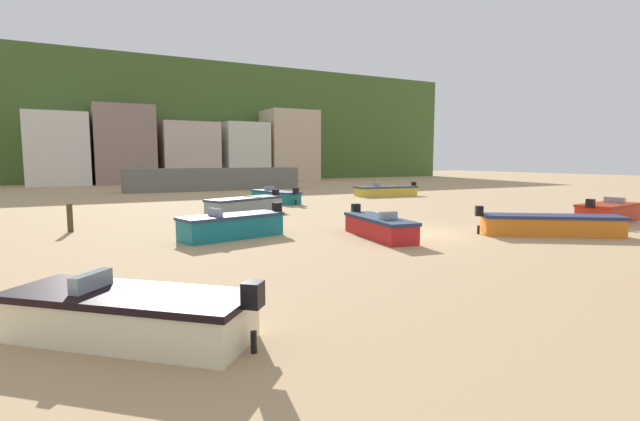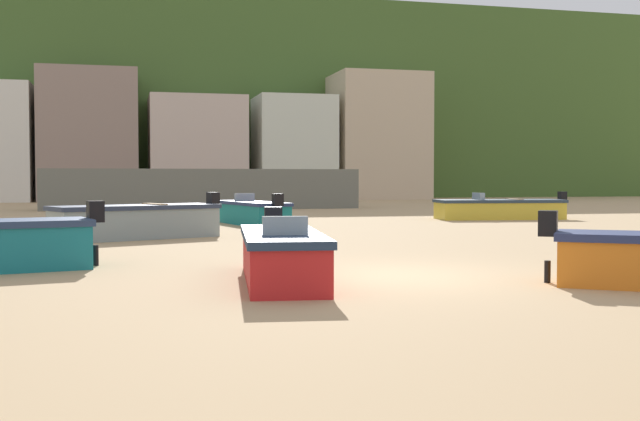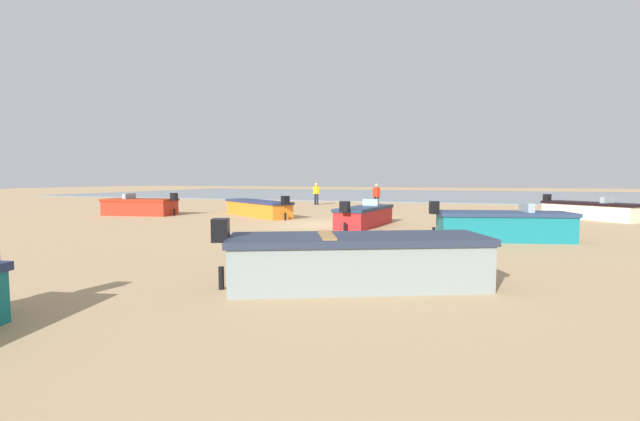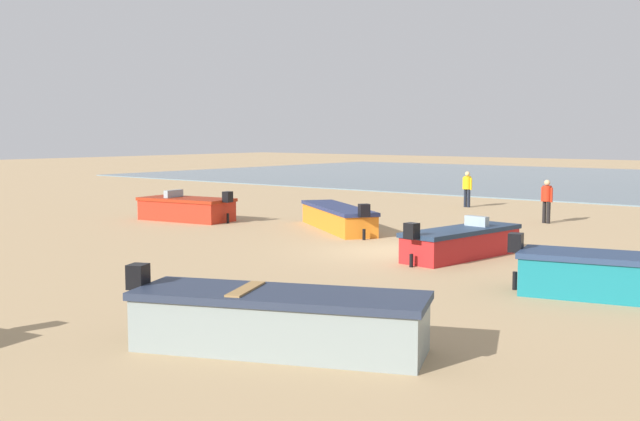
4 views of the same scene
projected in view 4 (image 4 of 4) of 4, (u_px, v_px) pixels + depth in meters
ground_plane at (398, 252)px, 21.66m from camera, size 160.00×160.00×0.00m
boat_teal_3 at (621, 276)px, 15.45m from camera, size 4.35×2.28×1.22m
boat_red_4 at (187, 209)px, 29.38m from camera, size 4.05×2.16×1.19m
boat_red_5 at (461, 242)px, 20.59m from camera, size 1.70×4.33×1.11m
boat_grey_6 at (279, 321)px, 11.77m from camera, size 4.76×3.13×1.24m
boat_orange_7 at (338, 218)px, 26.60m from camera, size 4.99×3.99×1.14m
beach_walker_foreground at (467, 186)px, 34.58m from camera, size 0.54×0.41×1.62m
beach_walker_distant at (547, 198)px, 28.42m from camera, size 0.53×0.43×1.62m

